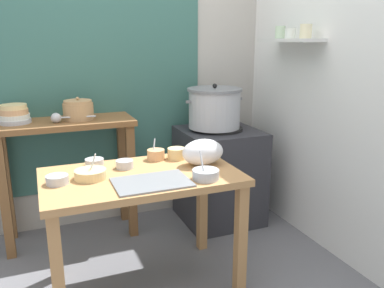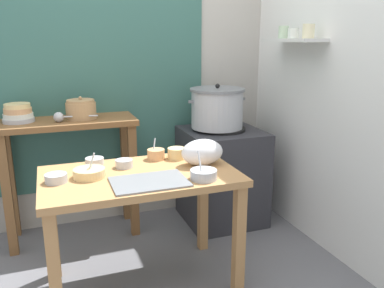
{
  "view_description": "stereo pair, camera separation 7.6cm",
  "coord_description": "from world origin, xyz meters",
  "views": [
    {
      "loc": [
        -0.49,
        -2.06,
        1.46
      ],
      "look_at": [
        0.4,
        0.17,
        0.82
      ],
      "focal_mm": 37.06,
      "sensor_mm": 36.0,
      "label": 1
    },
    {
      "loc": [
        -0.42,
        -2.08,
        1.46
      ],
      "look_at": [
        0.4,
        0.17,
        0.82
      ],
      "focal_mm": 37.06,
      "sensor_mm": 36.0,
      "label": 2
    }
  ],
  "objects": [
    {
      "name": "serving_tray",
      "position": [
        0.05,
        -0.15,
        0.72
      ],
      "size": [
        0.4,
        0.28,
        0.01
      ],
      "primitive_type": "cube",
      "color": "slate",
      "rests_on": "prep_table"
    },
    {
      "name": "clay_pot",
      "position": [
        -0.21,
        0.83,
        0.97
      ],
      "size": [
        0.21,
        0.21,
        0.16
      ],
      "color": "tan",
      "rests_on": "back_shelf_table"
    },
    {
      "name": "stove_block",
      "position": [
        0.85,
        0.7,
        0.38
      ],
      "size": [
        0.6,
        0.61,
        0.78
      ],
      "color": "#2D2D33",
      "rests_on": "ground"
    },
    {
      "name": "prep_bowl_2",
      "position": [
        0.19,
        0.25,
        0.76
      ],
      "size": [
        0.11,
        0.11,
        0.13
      ],
      "color": "tan",
      "rests_on": "prep_table"
    },
    {
      "name": "prep_bowl_3",
      "position": [
        -0.42,
        0.03,
        0.75
      ],
      "size": [
        0.12,
        0.12,
        0.05
      ],
      "color": "#B7BABF",
      "rests_on": "prep_table"
    },
    {
      "name": "prep_bowl_5",
      "position": [
        0.32,
        0.22,
        0.76
      ],
      "size": [
        0.11,
        0.11,
        0.07
      ],
      "color": "#E5C684",
      "rests_on": "prep_table"
    },
    {
      "name": "prep_bowl_4",
      "position": [
        -0.03,
        0.16,
        0.75
      ],
      "size": [
        0.1,
        0.1,
        0.05
      ],
      "color": "#B7BABF",
      "rests_on": "prep_table"
    },
    {
      "name": "plastic_bag",
      "position": [
        0.42,
        0.05,
        0.8
      ],
      "size": [
        0.26,
        0.17,
        0.16
      ],
      "primitive_type": "ellipsoid",
      "color": "white",
      "rests_on": "prep_table"
    },
    {
      "name": "steamer_pot",
      "position": [
        0.81,
        0.72,
        0.94
      ],
      "size": [
        0.47,
        0.43,
        0.35
      ],
      "color": "#B7BABF",
      "rests_on": "stove_block"
    },
    {
      "name": "wall_back",
      "position": [
        0.08,
        1.1,
        1.3
      ],
      "size": [
        4.4,
        0.12,
        2.6
      ],
      "color": "#B2ADA3",
      "rests_on": "ground"
    },
    {
      "name": "prep_bowl_6",
      "position": [
        0.34,
        -0.2,
        0.75
      ],
      "size": [
        0.15,
        0.15,
        0.15
      ],
      "color": "#B7BABF",
      "rests_on": "prep_table"
    },
    {
      "name": "prep_table",
      "position": [
        0.03,
        0.02,
        0.61
      ],
      "size": [
        1.1,
        0.66,
        0.72
      ],
      "color": "#B27F4C",
      "rests_on": "ground"
    },
    {
      "name": "back_shelf_table",
      "position": [
        -0.31,
        0.83,
        0.68
      ],
      "size": [
        0.96,
        0.4,
        0.9
      ],
      "color": "brown",
      "rests_on": "ground"
    },
    {
      "name": "ladle",
      "position": [
        -0.35,
        0.76,
        0.94
      ],
      "size": [
        0.3,
        0.08,
        0.07
      ],
      "color": "#B7BABF",
      "rests_on": "back_shelf_table"
    },
    {
      "name": "prep_bowl_1",
      "position": [
        -0.19,
        0.28,
        0.74
      ],
      "size": [
        0.11,
        0.11,
        0.04
      ],
      "color": "#B7BABF",
      "rests_on": "prep_table"
    },
    {
      "name": "wall_right",
      "position": [
        1.4,
        0.2,
        1.3
      ],
      "size": [
        0.3,
        3.2,
        2.6
      ],
      "color": "white",
      "rests_on": "ground"
    },
    {
      "name": "bowl_stack_enamel",
      "position": [
        -0.63,
        0.86,
        0.96
      ],
      "size": [
        0.21,
        0.21,
        0.13
      ],
      "color": "#B7BABF",
      "rests_on": "back_shelf_table"
    },
    {
      "name": "ground_plane",
      "position": [
        0.0,
        0.0,
        0.0
      ],
      "size": [
        9.0,
        9.0,
        0.0
      ],
      "primitive_type": "plane",
      "color": "slate"
    },
    {
      "name": "prep_bowl_0",
      "position": [
        -0.24,
        0.05,
        0.75
      ],
      "size": [
        0.17,
        0.17,
        0.14
      ],
      "color": "#E5C684",
      "rests_on": "prep_table"
    }
  ]
}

